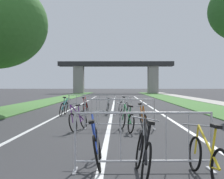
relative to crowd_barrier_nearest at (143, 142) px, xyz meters
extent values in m
cube|color=#477A38|center=(-7.13, 25.65, -0.50)|extent=(3.05, 71.57, 0.05)
cube|color=#477A38|center=(5.61, 25.65, -0.50)|extent=(3.05, 71.57, 0.05)
cube|color=#ADA89E|center=(8.09, 25.65, -0.48)|extent=(1.92, 71.57, 0.08)
cube|color=silver|center=(-0.76, 17.07, -0.52)|extent=(0.14, 41.40, 0.01)
cube|color=silver|center=(1.91, 17.07, -0.52)|extent=(0.14, 41.40, 0.01)
cube|color=silver|center=(-3.42, 17.07, -0.52)|extent=(0.14, 41.40, 0.01)
cube|color=#2D2D30|center=(-0.76, 55.52, 5.26)|extent=(22.44, 2.95, 0.85)
cube|color=gray|center=(-8.06, 55.52, 2.16)|extent=(1.92, 2.40, 5.36)
cube|color=gray|center=(6.54, 55.52, 2.16)|extent=(1.92, 2.40, 5.36)
cylinder|color=#ADADB2|center=(-1.20, -0.04, 0.00)|extent=(0.04, 0.04, 1.05)
cube|color=#ADADB2|center=(-1.20, -0.04, -0.51)|extent=(0.08, 0.44, 0.03)
cylinder|color=#ADADB2|center=(1.20, 0.04, 0.00)|extent=(0.04, 0.04, 1.05)
cube|color=#ADADB2|center=(1.20, 0.04, -0.51)|extent=(0.08, 0.44, 0.03)
cylinder|color=#ADADB2|center=(0.00, 0.00, 0.51)|extent=(2.40, 0.12, 0.04)
cylinder|color=#ADADB2|center=(0.00, 0.00, -0.34)|extent=(2.40, 0.12, 0.04)
cylinder|color=#ADADB2|center=(-0.80, -0.03, 0.09)|extent=(0.02, 0.02, 0.87)
cylinder|color=#ADADB2|center=(-0.40, -0.01, 0.09)|extent=(0.02, 0.02, 0.87)
cylinder|color=#ADADB2|center=(0.00, 0.00, 0.09)|extent=(0.02, 0.02, 0.87)
cylinder|color=#ADADB2|center=(0.40, 0.01, 0.09)|extent=(0.02, 0.02, 0.87)
cylinder|color=#ADADB2|center=(0.80, 0.03, 0.09)|extent=(0.02, 0.02, 0.87)
cylinder|color=#ADADB2|center=(-1.59, 5.32, 0.00)|extent=(0.04, 0.04, 1.05)
cube|color=#ADADB2|center=(-1.59, 5.32, -0.51)|extent=(0.07, 0.44, 0.03)
cylinder|color=#ADADB2|center=(0.82, 5.27, 0.00)|extent=(0.04, 0.04, 1.05)
cube|color=#ADADB2|center=(0.82, 5.27, -0.51)|extent=(0.07, 0.44, 0.03)
cylinder|color=#ADADB2|center=(-0.38, 5.29, 0.51)|extent=(2.40, 0.09, 0.04)
cylinder|color=#ADADB2|center=(-0.38, 5.29, -0.34)|extent=(2.40, 0.09, 0.04)
cylinder|color=#ADADB2|center=(-1.18, 5.31, 0.09)|extent=(0.02, 0.02, 0.87)
cylinder|color=#ADADB2|center=(-0.78, 5.30, 0.09)|extent=(0.02, 0.02, 0.87)
cylinder|color=#ADADB2|center=(-0.38, 5.29, 0.09)|extent=(0.02, 0.02, 0.87)
cylinder|color=#ADADB2|center=(0.02, 5.28, 0.09)|extent=(0.02, 0.02, 0.87)
cylinder|color=#ADADB2|center=(0.42, 5.28, 0.09)|extent=(0.02, 0.02, 0.87)
cylinder|color=#ADADB2|center=(-2.98, 10.63, 0.00)|extent=(0.04, 0.04, 1.05)
cube|color=#ADADB2|center=(-2.98, 10.63, -0.51)|extent=(0.07, 0.44, 0.03)
cylinder|color=#ADADB2|center=(-0.58, 10.55, 0.00)|extent=(0.04, 0.04, 1.05)
cube|color=#ADADB2|center=(-0.58, 10.55, -0.51)|extent=(0.07, 0.44, 0.03)
cylinder|color=#ADADB2|center=(-1.78, 10.59, 0.51)|extent=(2.40, 0.12, 0.04)
cylinder|color=#ADADB2|center=(-1.78, 10.59, -0.34)|extent=(2.40, 0.12, 0.04)
cylinder|color=#ADADB2|center=(-2.58, 10.61, 0.09)|extent=(0.02, 0.02, 0.87)
cylinder|color=#ADADB2|center=(-2.18, 10.60, 0.09)|extent=(0.02, 0.02, 0.87)
cylinder|color=#ADADB2|center=(-1.78, 10.59, 0.09)|extent=(0.02, 0.02, 0.87)
cylinder|color=#ADADB2|center=(-1.38, 10.57, 0.09)|extent=(0.02, 0.02, 0.87)
cylinder|color=#ADADB2|center=(-0.98, 10.56, 0.09)|extent=(0.02, 0.02, 0.87)
torus|color=black|center=(-0.03, 4.32, -0.21)|extent=(0.27, 0.64, 0.63)
torus|color=black|center=(-0.28, 5.32, -0.21)|extent=(0.27, 0.64, 0.63)
cylinder|color=#1E7238|center=(-0.11, 4.80, 0.07)|extent=(0.22, 0.99, 0.59)
cylinder|color=#1E7238|center=(-0.07, 4.61, 0.03)|extent=(0.13, 0.10, 0.58)
cylinder|color=#1E7238|center=(-0.07, 4.48, -0.23)|extent=(0.11, 0.33, 0.07)
cylinder|color=#1E7238|center=(-0.24, 5.30, 0.07)|extent=(0.12, 0.07, 0.56)
cube|color=black|center=(-0.03, 4.58, 0.32)|extent=(0.16, 0.26, 0.06)
cylinder|color=#99999E|center=(-0.20, 5.28, 0.35)|extent=(0.54, 0.16, 0.09)
torus|color=black|center=(-0.82, -0.09, -0.19)|extent=(0.19, 0.66, 0.65)
torus|color=black|center=(-0.86, 0.95, -0.19)|extent=(0.19, 0.66, 0.65)
cylinder|color=#1E389E|center=(-0.90, 0.40, 0.12)|extent=(0.21, 1.01, 0.66)
cylinder|color=#1E389E|center=(-0.88, 0.20, 0.04)|extent=(0.16, 0.13, 0.58)
cylinder|color=#1E389E|center=(-0.82, 0.08, -0.22)|extent=(0.03, 0.34, 0.08)
cylinder|color=#1E389E|center=(-0.92, 0.92, 0.12)|extent=(0.16, 0.10, 0.63)
cube|color=black|center=(-0.93, 0.17, 0.33)|extent=(0.12, 0.24, 0.07)
cylinder|color=#99999E|center=(-0.98, 0.89, 0.43)|extent=(0.51, 0.05, 0.12)
torus|color=black|center=(0.39, 5.41, -0.21)|extent=(0.19, 0.63, 0.62)
torus|color=black|center=(0.46, 4.31, -0.21)|extent=(0.19, 0.63, 0.62)
cylinder|color=orange|center=(0.38, 4.88, 0.07)|extent=(0.07, 1.07, 0.60)
cylinder|color=orange|center=(0.37, 5.10, 0.06)|extent=(0.16, 0.12, 0.63)
cylinder|color=orange|center=(0.41, 5.24, -0.23)|extent=(0.06, 0.36, 0.07)
cylinder|color=orange|center=(0.41, 4.34, 0.07)|extent=(0.14, 0.09, 0.57)
cube|color=black|center=(0.31, 5.13, 0.37)|extent=(0.12, 0.25, 0.07)
cylinder|color=#99999E|center=(0.36, 4.36, 0.36)|extent=(0.44, 0.05, 0.10)
torus|color=black|center=(-0.03, -0.87, -0.18)|extent=(0.17, 0.68, 0.68)
torus|color=black|center=(-0.06, 0.14, -0.18)|extent=(0.17, 0.68, 0.68)
cylinder|color=black|center=(0.00, -0.39, 0.11)|extent=(0.12, 0.99, 0.61)
cylinder|color=black|center=(0.00, -0.58, 0.09)|extent=(0.16, 0.12, 0.65)
cylinder|color=black|center=(-0.04, -0.71, -0.21)|extent=(0.04, 0.33, 0.08)
cylinder|color=black|center=(-0.01, 0.12, 0.11)|extent=(0.14, 0.09, 0.58)
cube|color=black|center=(0.06, -0.61, 0.41)|extent=(0.11, 0.24, 0.07)
cylinder|color=#99999E|center=(0.04, 0.10, 0.39)|extent=(0.50, 0.04, 0.11)
torus|color=black|center=(-3.20, 9.71, -0.19)|extent=(0.19, 0.68, 0.67)
torus|color=black|center=(-3.15, 10.67, -0.19)|extent=(0.19, 0.68, 0.67)
cylinder|color=#197A7F|center=(-3.13, 10.16, 0.07)|extent=(0.18, 0.93, 0.55)
cylinder|color=#197A7F|center=(-3.14, 9.98, 0.09)|extent=(0.15, 0.12, 0.65)
cylinder|color=#197A7F|center=(-3.20, 9.87, -0.21)|extent=(0.04, 0.31, 0.08)
cylinder|color=#197A7F|center=(-3.11, 10.64, 0.07)|extent=(0.13, 0.10, 0.52)
cube|color=black|center=(-3.09, 9.95, 0.41)|extent=(0.12, 0.25, 0.07)
cylinder|color=#99999E|center=(-3.06, 10.62, 0.33)|extent=(0.51, 0.06, 0.11)
torus|color=black|center=(1.00, -1.03, -0.21)|extent=(0.15, 0.62, 0.62)
torus|color=black|center=(0.91, 0.03, -0.21)|extent=(0.15, 0.62, 0.62)
cylinder|color=gold|center=(0.98, -0.52, 0.04)|extent=(0.08, 1.03, 0.54)
cylinder|color=gold|center=(1.00, -0.72, 0.06)|extent=(0.11, 0.12, 0.64)
cylinder|color=gold|center=(0.98, -0.86, -0.24)|extent=(0.06, 0.34, 0.07)
cylinder|color=gold|center=(0.93, 0.01, 0.04)|extent=(0.09, 0.09, 0.51)
cube|color=black|center=(1.03, -0.76, 0.37)|extent=(0.12, 0.25, 0.06)
cylinder|color=#99999E|center=(0.96, -0.02, 0.29)|extent=(0.55, 0.08, 0.08)
torus|color=black|center=(-2.16, 10.41, -0.22)|extent=(0.15, 0.61, 0.61)
torus|color=black|center=(-2.12, 11.50, -0.22)|extent=(0.15, 0.61, 0.61)
cylinder|color=red|center=(-2.18, 10.93, 0.08)|extent=(0.09, 1.06, 0.62)
cylinder|color=red|center=(-2.19, 10.72, 0.05)|extent=(0.15, 0.12, 0.63)
cylinder|color=red|center=(-2.15, 10.58, -0.24)|extent=(0.05, 0.35, 0.07)
cylinder|color=red|center=(-2.16, 11.47, 0.08)|extent=(0.13, 0.09, 0.60)
cube|color=black|center=(-2.24, 10.68, 0.36)|extent=(0.11, 0.24, 0.06)
cylinder|color=#99999E|center=(-2.21, 11.45, 0.37)|extent=(0.53, 0.05, 0.11)
torus|color=black|center=(-1.01, 11.66, -0.22)|extent=(0.18, 0.61, 0.60)
torus|color=black|center=(-0.95, 10.58, -0.22)|extent=(0.18, 0.61, 0.60)
cylinder|color=#B7B7BC|center=(-0.93, 11.15, 0.06)|extent=(0.20, 1.04, 0.59)
cylinder|color=#B7B7BC|center=(-0.95, 11.35, 0.01)|extent=(0.14, 0.13, 0.57)
cylinder|color=#B7B7BC|center=(-1.00, 11.48, -0.24)|extent=(0.04, 0.35, 0.07)
cylinder|color=#B7B7BC|center=(-0.90, 10.61, 0.06)|extent=(0.13, 0.10, 0.56)
cube|color=black|center=(-0.91, 11.39, 0.29)|extent=(0.12, 0.25, 0.07)
cylinder|color=#99999E|center=(-0.86, 10.64, 0.34)|extent=(0.51, 0.06, 0.11)
torus|color=black|center=(-0.28, 11.48, -0.19)|extent=(0.32, 0.68, 0.66)
torus|color=black|center=(-0.02, 10.44, -0.19)|extent=(0.32, 0.68, 0.66)
cylinder|color=silver|center=(-0.10, 11.00, 0.10)|extent=(0.40, 1.00, 0.63)
cylinder|color=silver|center=(-0.16, 11.20, 0.07)|extent=(0.14, 0.15, 0.62)
cylinder|color=silver|center=(-0.24, 11.32, -0.22)|extent=(0.10, 0.35, 0.08)
cylinder|color=silver|center=(0.03, 10.48, 0.10)|extent=(0.14, 0.12, 0.60)
cube|color=black|center=(-0.11, 11.25, 0.37)|extent=(0.16, 0.26, 0.07)
cylinder|color=#99999E|center=(0.08, 10.52, 0.40)|extent=(0.54, 0.16, 0.13)
torus|color=black|center=(-1.66, 5.44, -0.20)|extent=(0.31, 0.66, 0.63)
torus|color=black|center=(-1.88, 4.46, -0.20)|extent=(0.31, 0.66, 0.63)
cylinder|color=#662884|center=(-1.82, 4.99, 0.09)|extent=(0.37, 0.94, 0.62)
cylinder|color=#662884|center=(-1.77, 5.17, 0.03)|extent=(0.15, 0.14, 0.57)
cylinder|color=#662884|center=(-1.69, 5.28, -0.23)|extent=(0.09, 0.33, 0.07)
cylinder|color=#662884|center=(-1.94, 4.49, 0.09)|extent=(0.15, 0.12, 0.59)
cube|color=black|center=(-1.82, 5.22, 0.31)|extent=(0.16, 0.26, 0.07)
cylinder|color=#99999E|center=(-1.99, 4.53, 0.38)|extent=(0.47, 0.13, 0.12)
camera|label=1|loc=(-0.46, -5.44, 0.99)|focal=49.71mm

